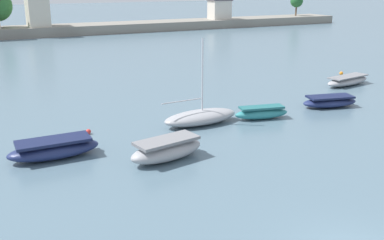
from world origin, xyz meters
The scene contains 9 objects.
moored_boat_1 centered at (-7.38, 14.17, 0.49)m, with size 4.76×1.83×1.03m.
moored_boat_2 centered at (-2.12, 11.24, 0.55)m, with size 4.49×2.42×1.15m.
moored_boat_3 centered at (2.34, 15.88, 0.48)m, with size 5.51×2.30×5.62m.
moored_boat_4 centered at (6.61, 15.04, 0.42)m, with size 3.94×1.92×0.88m.
moored_boat_5 centered at (12.95, 15.24, 0.40)m, with size 4.53×2.57×0.85m.
moored_boat_6 centered at (19.73, 20.13, 0.41)m, with size 5.55×2.46×0.85m.
mooring_buoy_0 centered at (22.57, 23.75, 0.19)m, with size 0.37×0.37×0.37m, color orange.
mooring_buoy_2 centered at (-4.81, 17.18, 0.16)m, with size 0.32×0.32×0.32m, color red.
distant_shoreline centered at (0.74, 73.49, 1.73)m, with size 130.30×7.66×8.00m.
Camera 1 is at (-10.70, -8.71, 8.94)m, focal length 41.35 mm.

